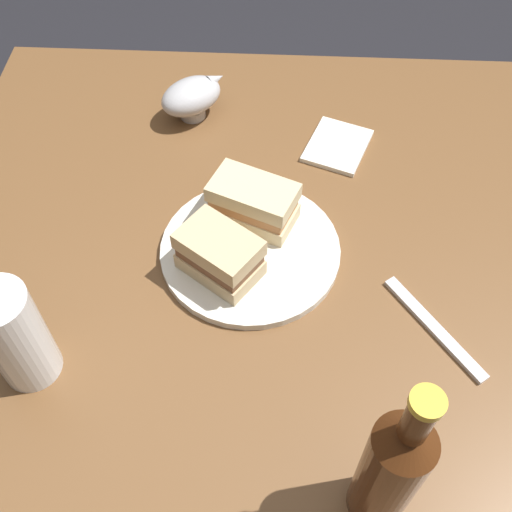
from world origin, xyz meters
TOP-DOWN VIEW (x-y plane):
  - ground_plane at (0.00, 0.00)m, footprint 6.00×6.00m
  - dining_table at (0.00, 0.00)m, footprint 1.05×0.99m
  - plate at (-0.05, -0.02)m, footprint 0.26×0.26m
  - sandwich_half_left at (-0.11, -0.02)m, footprint 0.11×0.14m
  - sandwich_half_right at (-0.01, -0.06)m, footprint 0.12×0.13m
  - potato_wedge_front at (-0.06, -0.07)m, footprint 0.05×0.05m
  - potato_wedge_middle at (-0.08, -0.08)m, footprint 0.05×0.03m
  - potato_wedge_back at (-0.13, -0.06)m, footprint 0.04×0.03m
  - pint_glass at (0.14, -0.28)m, footprint 0.07×0.07m
  - gravy_boat at (-0.35, -0.13)m, footprint 0.13×0.13m
  - cider_bottle at (0.28, 0.14)m, footprint 0.06×0.06m
  - napkin at (-0.28, 0.11)m, footprint 0.13×0.12m
  - fork at (0.06, 0.23)m, footprint 0.15×0.12m

SIDE VIEW (x-z plane):
  - ground_plane at x=0.00m, z-range 0.00..0.00m
  - dining_table at x=0.00m, z-range 0.00..0.75m
  - fork at x=0.06m, z-range 0.75..0.75m
  - napkin at x=-0.28m, z-range 0.75..0.75m
  - plate at x=-0.05m, z-range 0.75..0.76m
  - potato_wedge_back at x=-0.13m, z-range 0.76..0.78m
  - potato_wedge_middle at x=-0.08m, z-range 0.76..0.78m
  - potato_wedge_front at x=-0.06m, z-range 0.76..0.78m
  - gravy_boat at x=-0.35m, z-range 0.75..0.82m
  - sandwich_half_left at x=-0.11m, z-range 0.76..0.82m
  - sandwich_half_right at x=-0.01m, z-range 0.76..0.83m
  - pint_glass at x=0.14m, z-range 0.73..0.89m
  - cider_bottle at x=0.28m, z-range 0.72..0.99m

